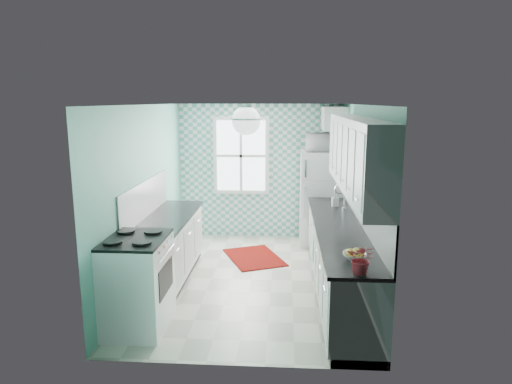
# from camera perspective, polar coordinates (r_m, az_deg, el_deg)

# --- Properties ---
(floor) EXTENTS (3.00, 4.40, 0.02)m
(floor) POSITION_cam_1_polar(r_m,az_deg,el_deg) (6.75, -0.57, -10.96)
(floor) COLOR silver
(floor) RESTS_ON ground
(ceiling) EXTENTS (3.00, 4.40, 0.02)m
(ceiling) POSITION_cam_1_polar(r_m,az_deg,el_deg) (6.25, -0.62, 10.96)
(ceiling) COLOR white
(ceiling) RESTS_ON wall_back
(wall_back) EXTENTS (3.00, 0.02, 2.50)m
(wall_back) POSITION_cam_1_polar(r_m,az_deg,el_deg) (8.55, 0.50, 2.58)
(wall_back) COLOR #65B49F
(wall_back) RESTS_ON floor
(wall_front) EXTENTS (3.00, 0.02, 2.50)m
(wall_front) POSITION_cam_1_polar(r_m,az_deg,el_deg) (4.25, -2.81, -6.51)
(wall_front) COLOR #65B49F
(wall_front) RESTS_ON floor
(wall_left) EXTENTS (0.02, 4.40, 2.50)m
(wall_left) POSITION_cam_1_polar(r_m,az_deg,el_deg) (6.66, -13.66, -0.25)
(wall_left) COLOR #65B49F
(wall_left) RESTS_ON floor
(wall_right) EXTENTS (0.02, 4.40, 2.50)m
(wall_right) POSITION_cam_1_polar(r_m,az_deg,el_deg) (6.45, 12.91, -0.60)
(wall_right) COLOR #65B49F
(wall_right) RESTS_ON floor
(accent_wall) EXTENTS (3.00, 0.01, 2.50)m
(accent_wall) POSITION_cam_1_polar(r_m,az_deg,el_deg) (8.53, 0.50, 2.56)
(accent_wall) COLOR #56A59B
(accent_wall) RESTS_ON wall_back
(window) EXTENTS (1.04, 0.05, 1.44)m
(window) POSITION_cam_1_polar(r_m,az_deg,el_deg) (8.49, -1.88, 4.55)
(window) COLOR white
(window) RESTS_ON wall_back
(backsplash_right) EXTENTS (0.02, 3.60, 0.51)m
(backsplash_right) POSITION_cam_1_polar(r_m,az_deg,el_deg) (6.07, 13.28, -1.88)
(backsplash_right) COLOR white
(backsplash_right) RESTS_ON wall_right
(backsplash_left) EXTENTS (0.02, 2.15, 0.51)m
(backsplash_left) POSITION_cam_1_polar(r_m,az_deg,el_deg) (6.60, -13.64, -0.85)
(backsplash_left) COLOR white
(backsplash_left) RESTS_ON wall_left
(upper_cabinets_right) EXTENTS (0.33, 3.20, 0.90)m
(upper_cabinets_right) POSITION_cam_1_polar(r_m,az_deg,el_deg) (5.73, 12.41, 4.55)
(upper_cabinets_right) COLOR silver
(upper_cabinets_right) RESTS_ON wall_right
(upper_cabinet_fridge) EXTENTS (0.40, 0.74, 0.40)m
(upper_cabinet_fridge) POSITION_cam_1_polar(r_m,az_deg,el_deg) (8.11, 9.69, 9.05)
(upper_cabinet_fridge) COLOR silver
(upper_cabinet_fridge) RESTS_ON wall_right
(ceiling_light) EXTENTS (0.34, 0.34, 0.35)m
(ceiling_light) POSITION_cam_1_polar(r_m,az_deg,el_deg) (5.45, -1.24, 8.94)
(ceiling_light) COLOR silver
(ceiling_light) RESTS_ON ceiling
(base_cabinets_right) EXTENTS (0.60, 3.60, 0.90)m
(base_cabinets_right) POSITION_cam_1_polar(r_m,az_deg,el_deg) (6.24, 10.33, -8.54)
(base_cabinets_right) COLOR white
(base_cabinets_right) RESTS_ON floor
(countertop_right) EXTENTS (0.63, 3.60, 0.04)m
(countertop_right) POSITION_cam_1_polar(r_m,az_deg,el_deg) (6.10, 10.34, -4.38)
(countertop_right) COLOR black
(countertop_right) RESTS_ON base_cabinets_right
(base_cabinets_left) EXTENTS (0.60, 2.15, 0.90)m
(base_cabinets_left) POSITION_cam_1_polar(r_m,az_deg,el_deg) (6.71, -10.98, -7.12)
(base_cabinets_left) COLOR white
(base_cabinets_left) RESTS_ON floor
(countertop_left) EXTENTS (0.63, 2.15, 0.04)m
(countertop_left) POSITION_cam_1_polar(r_m,az_deg,el_deg) (6.58, -11.00, -3.24)
(countertop_left) COLOR black
(countertop_left) RESTS_ON base_cabinets_left
(fridge) EXTENTS (0.73, 0.73, 1.68)m
(fridge) POSITION_cam_1_polar(r_m,az_deg,el_deg) (8.23, 8.08, -0.77)
(fridge) COLOR silver
(fridge) RESTS_ON floor
(stove) EXTENTS (0.69, 0.87, 1.05)m
(stove) POSITION_cam_1_polar(r_m,az_deg,el_deg) (5.42, -14.76, -10.78)
(stove) COLOR silver
(stove) RESTS_ON floor
(sink) EXTENTS (0.43, 0.36, 0.53)m
(sink) POSITION_cam_1_polar(r_m,az_deg,el_deg) (6.92, 9.70, -2.34)
(sink) COLOR silver
(sink) RESTS_ON countertop_right
(rug) EXTENTS (1.15, 1.33, 0.02)m
(rug) POSITION_cam_1_polar(r_m,az_deg,el_deg) (7.61, -0.24, -8.18)
(rug) COLOR #6A0C03
(rug) RESTS_ON floor
(dish_towel) EXTENTS (0.05, 0.27, 0.40)m
(dish_towel) POSITION_cam_1_polar(r_m,az_deg,el_deg) (6.68, 7.17, -6.83)
(dish_towel) COLOR teal
(dish_towel) RESTS_ON base_cabinets_right
(fruit_bowl) EXTENTS (0.26, 0.26, 0.06)m
(fruit_bowl) POSITION_cam_1_polar(r_m,az_deg,el_deg) (4.88, 12.24, -7.82)
(fruit_bowl) COLOR white
(fruit_bowl) RESTS_ON countertop_right
(potted_plant) EXTENTS (0.33, 0.31, 0.30)m
(potted_plant) POSITION_cam_1_polar(r_m,az_deg,el_deg) (4.46, 13.09, -8.14)
(potted_plant) COLOR red
(potted_plant) RESTS_ON countertop_right
(soap_bottle) EXTENTS (0.11, 0.11, 0.21)m
(soap_bottle) POSITION_cam_1_polar(r_m,az_deg,el_deg) (7.17, 9.86, -0.94)
(soap_bottle) COLOR #ACC6CE
(soap_bottle) RESTS_ON countertop_right
(microwave) EXTENTS (0.58, 0.40, 0.31)m
(microwave) POSITION_cam_1_polar(r_m,az_deg,el_deg) (8.08, 8.28, 6.16)
(microwave) COLOR white
(microwave) RESTS_ON fridge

